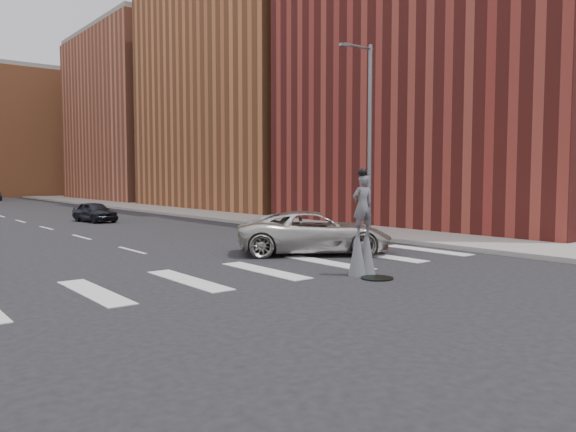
{
  "coord_description": "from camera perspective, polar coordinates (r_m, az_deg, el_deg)",
  "views": [
    {
      "loc": [
        -8.47,
        -12.66,
        2.84
      ],
      "look_at": [
        1.53,
        0.16,
        1.7
      ],
      "focal_mm": 35.0,
      "sensor_mm": 36.0,
      "label": 1
    }
  ],
  "objects": [
    {
      "name": "sidewalk_right",
      "position": [
        43.19,
        -8.83,
        0.31
      ],
      "size": [
        5.0,
        90.0,
        0.18
      ],
      "primitive_type": "cube",
      "color": "gray",
      "rests_on": "ground"
    },
    {
      "name": "stilt_performer",
      "position": [
        16.24,
        7.55,
        -1.72
      ],
      "size": [
        0.83,
        0.58,
        3.09
      ],
      "rotation": [
        0.0,
        0.0,
        2.95
      ],
      "color": "#311D13",
      "rests_on": "ground"
    },
    {
      "name": "manhole",
      "position": [
        15.91,
        9.03,
        -6.25
      ],
      "size": [
        0.9,
        0.9,
        0.04
      ],
      "primitive_type": "cylinder",
      "color": "black",
      "rests_on": "ground"
    },
    {
      "name": "ground_plane",
      "position": [
        15.5,
        -4.14,
        -6.56
      ],
      "size": [
        160.0,
        160.0,
        0.0
      ],
      "primitive_type": "plane",
      "color": "black",
      "rests_on": "ground"
    },
    {
      "name": "car_near",
      "position": [
        37.37,
        -19.05,
        0.41
      ],
      "size": [
        2.01,
        3.92,
        1.28
      ],
      "primitive_type": "imported",
      "rotation": [
        0.0,
        0.0,
        0.14
      ],
      "color": "black",
      "rests_on": "ground"
    },
    {
      "name": "suv_crossing",
      "position": [
        20.75,
        2.68,
        -1.68
      ],
      "size": [
        6.16,
        5.31,
        1.57
      ],
      "primitive_type": "imported",
      "rotation": [
        0.0,
        0.0,
        0.98
      ],
      "color": "#B8B5AE",
      "rests_on": "ground"
    },
    {
      "name": "building_far",
      "position": [
        73.64,
        -13.52,
        9.47
      ],
      "size": [
        16.0,
        22.0,
        20.0
      ],
      "primitive_type": "cube",
      "color": "#AF5C40",
      "rests_on": "ground"
    },
    {
      "name": "building_near",
      "position": [
        37.71,
        18.22,
        16.31
      ],
      "size": [
        16.0,
        20.0,
        22.0
      ],
      "primitive_type": "cube",
      "color": "maroon",
      "rests_on": "ground"
    },
    {
      "name": "streetlight",
      "position": [
        26.98,
        8.17,
        8.34
      ],
      "size": [
        2.05,
        0.2,
        9.0
      ],
      "color": "slate",
      "rests_on": "ground"
    },
    {
      "name": "building_mid",
      "position": [
        53.22,
        -2.46,
        13.91
      ],
      "size": [
        16.0,
        22.0,
        24.0
      ],
      "primitive_type": "cube",
      "color": "#AC5F36",
      "rests_on": "ground"
    }
  ]
}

